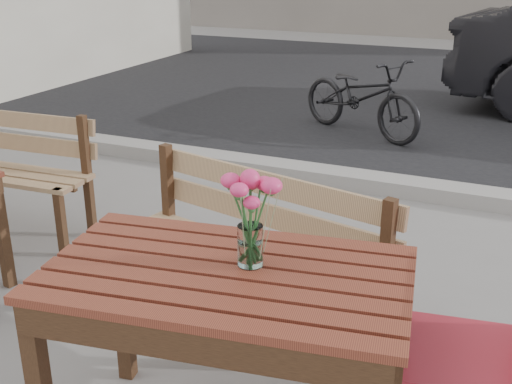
# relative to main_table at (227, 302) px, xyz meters

# --- Properties ---
(street) EXTENTS (30.00, 8.12, 0.12)m
(street) POSITION_rel_main_table_xyz_m (-0.23, 5.12, -0.63)
(street) COLOR black
(street) RESTS_ON ground
(main_table) EXTENTS (1.37, 0.93, 0.79)m
(main_table) POSITION_rel_main_table_xyz_m (0.00, 0.00, 0.00)
(main_table) COLOR #572216
(main_table) RESTS_ON ground
(main_bench) EXTENTS (1.48, 0.73, 0.88)m
(main_bench) POSITION_rel_main_table_xyz_m (-0.24, 0.78, -0.12)
(main_bench) COLOR #856245
(main_bench) RESTS_ON ground
(red_chair) EXTENTS (0.52, 0.52, 0.93)m
(red_chair) POSITION_rel_main_table_xyz_m (0.91, 0.30, -0.12)
(red_chair) COLOR #A62130
(red_chair) RESTS_ON ground
(main_vase) EXTENTS (0.19, 0.19, 0.35)m
(main_vase) POSITION_rel_main_table_xyz_m (0.06, 0.07, 0.35)
(main_vase) COLOR white
(main_vase) RESTS_ON main_table
(second_bench) EXTENTS (1.41, 0.49, 0.86)m
(second_bench) POSITION_rel_main_table_xyz_m (-2.34, 1.29, -0.14)
(second_bench) COLOR #856245
(second_bench) RESTS_ON ground
(bicycle) EXTENTS (1.61, 1.18, 0.81)m
(bicycle) POSITION_rel_main_table_xyz_m (-0.74, 4.62, -0.25)
(bicycle) COLOR black
(bicycle) RESTS_ON ground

